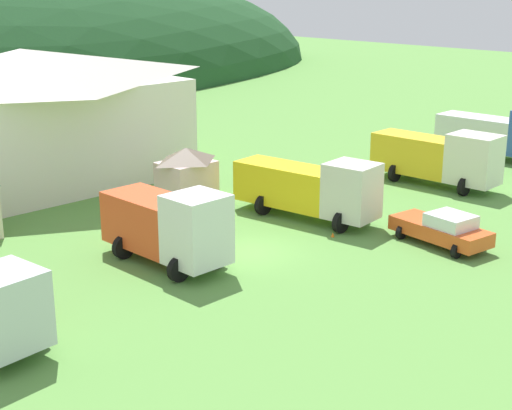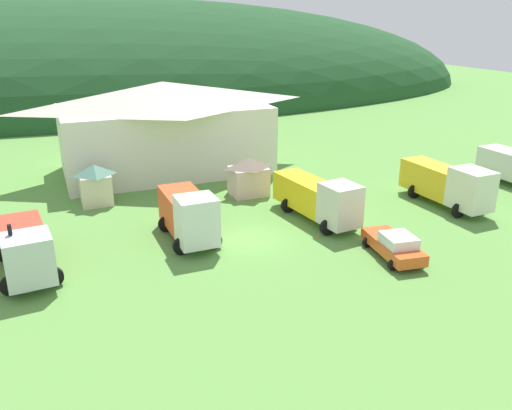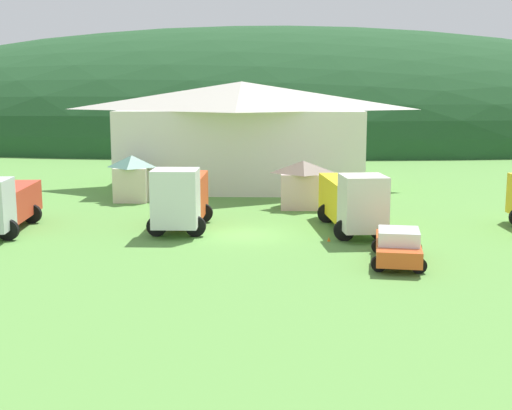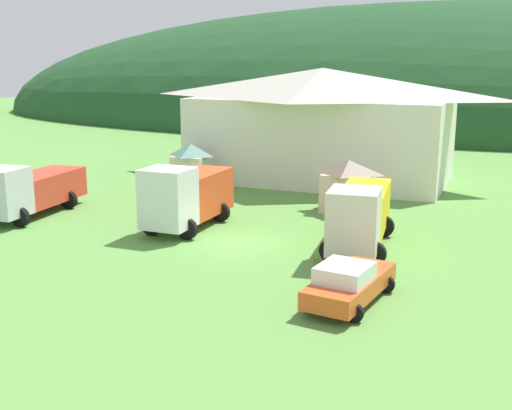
{
  "view_description": "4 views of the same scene",
  "coord_description": "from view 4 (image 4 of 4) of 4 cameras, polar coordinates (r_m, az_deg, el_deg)",
  "views": [
    {
      "loc": [
        -23.98,
        -24.36,
        12.5
      ],
      "look_at": [
        0.61,
        0.25,
        2.08
      ],
      "focal_mm": 53.95,
      "sensor_mm": 36.0,
      "label": 1
    },
    {
      "loc": [
        -11.96,
        -29.95,
        14.15
      ],
      "look_at": [
        1.1,
        1.66,
        1.71
      ],
      "focal_mm": 37.12,
      "sensor_mm": 36.0,
      "label": 2
    },
    {
      "loc": [
        1.74,
        -36.36,
        7.82
      ],
      "look_at": [
        0.48,
        0.01,
        1.63
      ],
      "focal_mm": 48.29,
      "sensor_mm": 36.0,
      "label": 3
    },
    {
      "loc": [
        12.55,
        -28.26,
        9.04
      ],
      "look_at": [
        0.78,
        0.18,
        1.96
      ],
      "focal_mm": 44.93,
      "sensor_mm": 36.0,
      "label": 4
    }
  ],
  "objects": [
    {
      "name": "forested_hill_backdrop",
      "position": [
        98.13,
        15.16,
        7.21
      ],
      "size": [
        146.54,
        60.0,
        33.62
      ],
      "primitive_type": "ellipsoid",
      "color": "#1E4723",
      "rests_on": "ground"
    },
    {
      "name": "ground_plane",
      "position": [
        32.21,
        -1.41,
        -3.36
      ],
      "size": [
        200.0,
        200.0,
        0.0
      ],
      "primitive_type": "plane",
      "color": "#5B9342"
    },
    {
      "name": "traffic_cone_near_pickup",
      "position": [
        29.46,
        5.14,
        -4.98
      ],
      "size": [
        0.36,
        0.36,
        0.46
      ],
      "primitive_type": "cone",
      "color": "orange",
      "rests_on": "ground"
    },
    {
      "name": "play_shed_cream",
      "position": [
        45.13,
        -5.76,
        3.47
      ],
      "size": [
        2.49,
        2.29,
        3.23
      ],
      "color": "beige",
      "rests_on": "ground"
    },
    {
      "name": "service_pickup_orange",
      "position": [
        24.4,
        8.27,
        -6.86
      ],
      "size": [
        2.81,
        5.19,
        1.66
      ],
      "rotation": [
        0.0,
        0.0,
        -1.71
      ],
      "color": "#E15421",
      "rests_on": "ground"
    },
    {
      "name": "play_shed_pink",
      "position": [
        38.68,
        8.2,
        1.75
      ],
      "size": [
        3.14,
        2.56,
        3.14
      ],
      "color": "beige",
      "rests_on": "ground"
    },
    {
      "name": "traffic_cone_mid_row",
      "position": [
        34.21,
        9.49,
        -2.56
      ],
      "size": [
        0.36,
        0.36,
        0.54
      ],
      "primitive_type": "cone",
      "color": "orange",
      "rests_on": "ground"
    },
    {
      "name": "tow_truck_silver",
      "position": [
        39.43,
        -19.68,
        1.33
      ],
      "size": [
        3.66,
        7.88,
        3.21
      ],
      "rotation": [
        0.0,
        0.0,
        -1.48
      ],
      "color": "silver",
      "rests_on": "ground"
    },
    {
      "name": "heavy_rig_white",
      "position": [
        34.55,
        -6.27,
        0.89
      ],
      "size": [
        3.2,
        6.61,
        3.61
      ],
      "rotation": [
        0.0,
        0.0,
        -1.57
      ],
      "color": "white",
      "rests_on": "ground"
    },
    {
      "name": "flatbed_truck_yellow",
      "position": [
        31.16,
        9.25,
        -0.74
      ],
      "size": [
        3.56,
        8.38,
        3.41
      ],
      "rotation": [
        0.0,
        0.0,
        -1.45
      ],
      "color": "silver",
      "rests_on": "ground"
    },
    {
      "name": "depot_building",
      "position": [
        48.62,
        5.88,
        7.28
      ],
      "size": [
        19.85,
        11.1,
        8.34
      ],
      "color": "white",
      "rests_on": "ground"
    }
  ]
}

